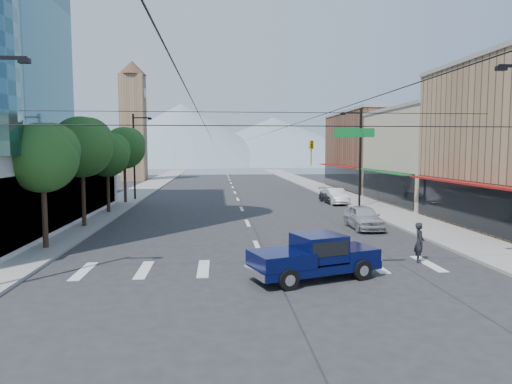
# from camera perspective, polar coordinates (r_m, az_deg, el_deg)

# --- Properties ---
(ground) EXTENTS (160.00, 160.00, 0.00)m
(ground) POSITION_cam_1_polar(r_m,az_deg,el_deg) (19.39, 1.72, -10.52)
(ground) COLOR #28282B
(ground) RESTS_ON ground
(sidewalk_left) EXTENTS (4.00, 120.00, 0.15)m
(sidewalk_left) POSITION_cam_1_polar(r_m,az_deg,el_deg) (59.59, -14.34, 0.10)
(sidewalk_left) COLOR gray
(sidewalk_left) RESTS_ON ground
(sidewalk_right) EXTENTS (4.00, 120.00, 0.15)m
(sidewalk_right) POSITION_cam_1_polar(r_m,az_deg,el_deg) (60.45, 8.71, 0.28)
(sidewalk_right) COLOR gray
(sidewalk_right) RESTS_ON ground
(shop_mid) EXTENTS (12.00, 14.00, 9.00)m
(shop_mid) POSITION_cam_1_polar(r_m,az_deg,el_deg) (47.96, 22.71, 3.94)
(shop_mid) COLOR tan
(shop_mid) RESTS_ON ground
(shop_far) EXTENTS (12.00, 18.00, 10.00)m
(shop_far) POSITION_cam_1_polar(r_m,az_deg,el_deg) (62.59, 15.94, 4.82)
(shop_far) COLOR brown
(shop_far) RESTS_ON ground
(clock_tower) EXTENTS (4.80, 4.80, 20.40)m
(clock_tower) POSITION_cam_1_polar(r_m,az_deg,el_deg) (81.98, -15.10, 8.85)
(clock_tower) COLOR #8C6B4C
(clock_tower) RESTS_ON ground
(mountain_left) EXTENTS (80.00, 80.00, 22.00)m
(mountain_left) POSITION_cam_1_polar(r_m,az_deg,el_deg) (169.12, -9.27, 7.14)
(mountain_left) COLOR gray
(mountain_left) RESTS_ON ground
(mountain_right) EXTENTS (90.00, 90.00, 18.00)m
(mountain_right) POSITION_cam_1_polar(r_m,az_deg,el_deg) (179.94, 2.24, 6.45)
(mountain_right) COLOR gray
(mountain_right) RESTS_ON ground
(tree_near) EXTENTS (3.65, 3.64, 6.71)m
(tree_near) POSITION_cam_1_polar(r_m,az_deg,el_deg) (26.20, -24.83, 4.17)
(tree_near) COLOR black
(tree_near) RESTS_ON ground
(tree_midnear) EXTENTS (4.09, 4.09, 7.52)m
(tree_midnear) POSITION_cam_1_polar(r_m,az_deg,el_deg) (32.87, -20.70, 5.49)
(tree_midnear) COLOR black
(tree_midnear) RESTS_ON ground
(tree_midfar) EXTENTS (3.65, 3.64, 6.71)m
(tree_midfar) POSITION_cam_1_polar(r_m,az_deg,el_deg) (39.65, -17.91, 4.61)
(tree_midfar) COLOR black
(tree_midfar) RESTS_ON ground
(tree_far) EXTENTS (4.09, 4.09, 7.52)m
(tree_far) POSITION_cam_1_polar(r_m,az_deg,el_deg) (46.50, -15.98, 5.46)
(tree_far) COLOR black
(tree_far) RESTS_ON ground
(signal_rig) EXTENTS (21.80, 0.20, 9.00)m
(signal_rig) POSITION_cam_1_polar(r_m,az_deg,el_deg) (17.70, 2.75, 3.22)
(signal_rig) COLOR black
(signal_rig) RESTS_ON ground
(lamp_pole_nw) EXTENTS (2.00, 0.25, 9.00)m
(lamp_pole_nw) POSITION_cam_1_polar(r_m,az_deg,el_deg) (49.28, -14.85, 4.71)
(lamp_pole_nw) COLOR black
(lamp_pole_nw) RESTS_ON ground
(lamp_pole_ne) EXTENTS (2.00, 0.25, 9.00)m
(lamp_pole_ne) POSITION_cam_1_polar(r_m,az_deg,el_deg) (42.52, 12.74, 4.69)
(lamp_pole_ne) COLOR black
(lamp_pole_ne) RESTS_ON ground
(pickup_truck) EXTENTS (5.74, 3.57, 1.84)m
(pickup_truck) POSITION_cam_1_polar(r_m,az_deg,el_deg) (18.97, 7.27, -7.93)
(pickup_truck) COLOR #080E3E
(pickup_truck) RESTS_ON ground
(pedestrian) EXTENTS (0.64, 0.79, 1.89)m
(pedestrian) POSITION_cam_1_polar(r_m,az_deg,el_deg) (22.88, 19.75, -5.95)
(pedestrian) COLOR black
(pedestrian) RESTS_ON ground
(parked_car_near) EXTENTS (1.93, 4.65, 1.57)m
(parked_car_near) POSITION_cam_1_polar(r_m,az_deg,el_deg) (31.44, 13.28, -3.08)
(parked_car_near) COLOR #BBBAC0
(parked_car_near) RESTS_ON ground
(parked_car_mid) EXTENTS (1.78, 4.70, 1.53)m
(parked_car_mid) POSITION_cam_1_polar(r_m,az_deg,el_deg) (45.49, 9.88, -0.50)
(parked_car_mid) COLOR white
(parked_car_mid) RESTS_ON ground
(parked_car_far) EXTENTS (2.25, 4.95, 1.41)m
(parked_car_far) POSITION_cam_1_polar(r_m,az_deg,el_deg) (46.32, 9.62, -0.47)
(parked_car_far) COLOR #29292B
(parked_car_far) RESTS_ON ground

